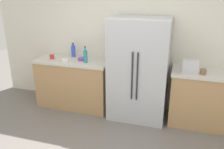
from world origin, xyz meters
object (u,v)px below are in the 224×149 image
(bowl_a, at_px, (82,59))
(bowl_b, at_px, (65,60))
(bottle_a, at_px, (85,56))
(cup_a, at_px, (52,57))
(cup_b, at_px, (203,72))
(refrigerator, at_px, (139,69))
(toaster, at_px, (190,66))
(bottle_b, at_px, (73,51))

(bowl_a, distance_m, bowl_b, 0.30)
(bottle_a, bearing_deg, bowl_b, -173.12)
(cup_a, height_order, cup_b, cup_b)
(bowl_b, bearing_deg, bottle_a, 6.88)
(cup_a, xyz_separation_m, bowl_a, (0.57, 0.07, -0.01))
(bowl_a, height_order, bowl_b, bowl_a)
(cup_a, xyz_separation_m, cup_b, (2.62, -0.07, 0.00))
(refrigerator, height_order, toaster, refrigerator)
(cup_a, distance_m, bowl_b, 0.33)
(bottle_a, xyz_separation_m, bowl_a, (-0.12, 0.11, -0.09))
(toaster, xyz_separation_m, cup_a, (-2.43, 0.04, -0.05))
(toaster, height_order, cup_a, toaster)
(bottle_a, xyz_separation_m, bowl_b, (-0.37, -0.05, -0.09))
(bottle_a, height_order, bottle_b, bottle_a)
(bowl_b, bearing_deg, cup_a, 164.71)
(toaster, relative_size, cup_b, 2.58)
(bottle_a, distance_m, bowl_b, 0.39)
(toaster, relative_size, bowl_b, 1.72)
(bottle_b, xyz_separation_m, cup_b, (2.31, -0.33, -0.07))
(refrigerator, height_order, cup_a, refrigerator)
(bottle_b, distance_m, bowl_b, 0.35)
(bottle_a, distance_m, bottle_b, 0.47)
(cup_a, relative_size, bowl_b, 0.57)
(bowl_b, bearing_deg, bottle_b, 90.08)
(cup_b, bearing_deg, toaster, 169.51)
(bottle_a, relative_size, cup_a, 3.63)
(toaster, height_order, cup_b, toaster)
(refrigerator, height_order, bottle_a, refrigerator)
(bowl_a, bearing_deg, bowl_b, -148.01)
(refrigerator, distance_m, bottle_b, 1.34)
(cup_a, bearing_deg, bottle_a, -3.42)
(bottle_a, relative_size, cup_b, 3.11)
(bottle_a, distance_m, cup_a, 0.69)
(bottle_a, height_order, cup_a, bottle_a)
(bottle_a, height_order, cup_b, bottle_a)
(bowl_a, bearing_deg, toaster, -3.42)
(refrigerator, distance_m, cup_b, 1.01)
(bottle_a, distance_m, cup_b, 1.94)
(refrigerator, relative_size, toaster, 7.07)
(cup_a, distance_m, bowl_a, 0.57)
(toaster, distance_m, cup_b, 0.20)
(bottle_a, xyz_separation_m, cup_a, (-0.69, 0.04, -0.08))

